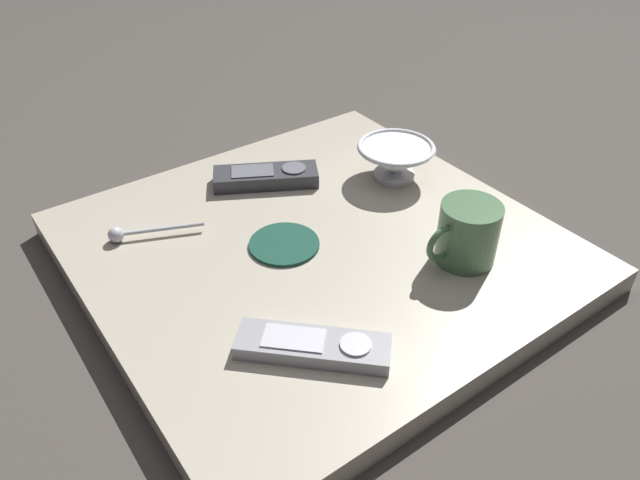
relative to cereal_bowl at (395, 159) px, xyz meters
The scene contains 8 objects.
ground_plane 0.23m from the cereal_bowl, 108.21° to the left, with size 6.00×6.00×0.00m, color #47423D.
table 0.23m from the cereal_bowl, 108.21° to the left, with size 0.62×0.63×0.04m.
cereal_bowl is the anchor object (origin of this frame).
coffee_mug 0.23m from the cereal_bowl, 162.84° to the left, with size 0.08×0.11×0.09m.
teaspoon 0.44m from the cereal_bowl, 77.91° to the left, with size 0.06×0.13×0.02m.
tv_remote_near 0.42m from the cereal_bowl, 125.70° to the left, with size 0.16×0.16×0.02m.
tv_remote_far 0.21m from the cereal_bowl, 59.53° to the left, with size 0.13×0.18×0.03m.
drink_coaster 0.26m from the cereal_bowl, 101.47° to the left, with size 0.10×0.10×0.01m.
Camera 1 is at (-0.57, 0.41, 0.57)m, focal length 34.26 mm.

